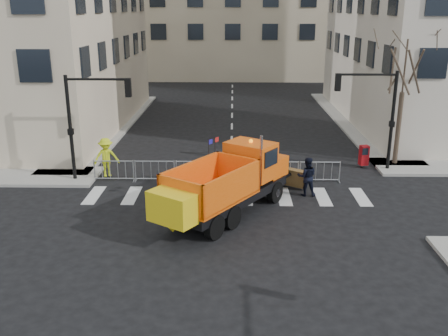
{
  "coord_description": "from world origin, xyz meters",
  "views": [
    {
      "loc": [
        0.07,
        -16.49,
        8.5
      ],
      "look_at": [
        -0.28,
        2.5,
        2.36
      ],
      "focal_mm": 40.0,
      "sensor_mm": 36.0,
      "label": 1
    }
  ],
  "objects_px": {
    "cop_a": "(266,169)",
    "worker": "(106,157)",
    "plow_truck": "(226,182)",
    "cop_c": "(276,172)",
    "newspaper_box": "(364,155)",
    "cop_b": "(307,177)"
  },
  "relations": [
    {
      "from": "cop_a",
      "to": "newspaper_box",
      "type": "distance_m",
      "value": 6.54
    },
    {
      "from": "cop_c",
      "to": "plow_truck",
      "type": "bearing_deg",
      "value": -4.51
    },
    {
      "from": "plow_truck",
      "to": "cop_b",
      "type": "height_order",
      "value": "plow_truck"
    },
    {
      "from": "plow_truck",
      "to": "worker",
      "type": "height_order",
      "value": "plow_truck"
    },
    {
      "from": "plow_truck",
      "to": "cop_c",
      "type": "xyz_separation_m",
      "value": [
        2.4,
        3.47,
        -0.71
      ]
    },
    {
      "from": "cop_c",
      "to": "worker",
      "type": "xyz_separation_m",
      "value": [
        -8.64,
        1.23,
        0.36
      ]
    },
    {
      "from": "newspaper_box",
      "to": "cop_a",
      "type": "bearing_deg",
      "value": -161.61
    },
    {
      "from": "cop_b",
      "to": "plow_truck",
      "type": "bearing_deg",
      "value": 35.94
    },
    {
      "from": "cop_b",
      "to": "cop_c",
      "type": "distance_m",
      "value": 1.69
    },
    {
      "from": "cop_c",
      "to": "cop_a",
      "type": "bearing_deg",
      "value": -64.03
    },
    {
      "from": "cop_a",
      "to": "worker",
      "type": "xyz_separation_m",
      "value": [
        -8.15,
        1.19,
        0.18
      ]
    },
    {
      "from": "plow_truck",
      "to": "worker",
      "type": "bearing_deg",
      "value": 87.09
    },
    {
      "from": "newspaper_box",
      "to": "cop_b",
      "type": "bearing_deg",
      "value": -143.17
    },
    {
      "from": "newspaper_box",
      "to": "plow_truck",
      "type": "bearing_deg",
      "value": -150.11
    },
    {
      "from": "cop_c",
      "to": "worker",
      "type": "distance_m",
      "value": 8.73
    },
    {
      "from": "worker",
      "to": "newspaper_box",
      "type": "height_order",
      "value": "worker"
    },
    {
      "from": "plow_truck",
      "to": "worker",
      "type": "distance_m",
      "value": 7.82
    },
    {
      "from": "cop_b",
      "to": "worker",
      "type": "distance_m",
      "value": 10.24
    },
    {
      "from": "cop_b",
      "to": "worker",
      "type": "relative_size",
      "value": 0.92
    },
    {
      "from": "cop_b",
      "to": "newspaper_box",
      "type": "distance_m",
      "value": 5.79
    },
    {
      "from": "worker",
      "to": "cop_a",
      "type": "bearing_deg",
      "value": -28.49
    },
    {
      "from": "plow_truck",
      "to": "cop_a",
      "type": "bearing_deg",
      "value": 5.49
    }
  ]
}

